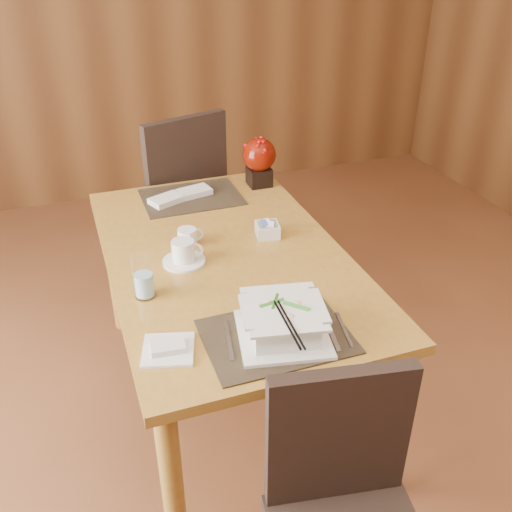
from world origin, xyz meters
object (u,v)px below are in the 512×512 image
object	(u,v)px
water_glass	(143,276)
creamer_jug	(187,237)
near_chair	(346,509)
bread_plate	(168,350)
berry_decor	(259,159)
soup_setting	(283,323)
coffee_cup	(183,253)
dining_table	(226,274)
sugar_caddy	(267,230)
far_chair	(177,194)

from	to	relation	value
water_glass	creamer_jug	bearing A→B (deg)	53.67
water_glass	near_chair	bearing A→B (deg)	-65.94
creamer_jug	bread_plate	bearing A→B (deg)	-113.48
water_glass	berry_decor	xyz separation A→B (m)	(0.70, 0.77, 0.05)
soup_setting	bread_plate	world-z (taller)	soup_setting
soup_setting	bread_plate	xyz separation A→B (m)	(-0.35, 0.05, -0.05)
soup_setting	coffee_cup	distance (m)	0.57
soup_setting	water_glass	xyz separation A→B (m)	(-0.36, 0.37, 0.03)
dining_table	soup_setting	distance (m)	0.58
water_glass	berry_decor	world-z (taller)	berry_decor
water_glass	berry_decor	size ratio (longest dim) A/B	0.70
soup_setting	sugar_caddy	distance (m)	0.66
sugar_caddy	berry_decor	size ratio (longest dim) A/B	0.39
water_glass	berry_decor	bearing A→B (deg)	47.93
bread_plate	creamer_jug	bearing A→B (deg)	71.24
water_glass	coffee_cup	bearing A→B (deg)	44.57
berry_decor	bread_plate	distance (m)	1.29
dining_table	creamer_jug	xyz separation A→B (m)	(-0.12, 0.12, 0.13)
soup_setting	berry_decor	distance (m)	1.19
dining_table	coffee_cup	distance (m)	0.22
dining_table	far_chair	distance (m)	0.98
near_chair	water_glass	bearing A→B (deg)	123.71
bread_plate	berry_decor	bearing A→B (deg)	57.84
soup_setting	berry_decor	bearing A→B (deg)	85.09
coffee_cup	sugar_caddy	bearing A→B (deg)	13.80
dining_table	berry_decor	distance (m)	0.72
sugar_caddy	bread_plate	size ratio (longest dim) A/B	0.60
water_glass	creamer_jug	xyz separation A→B (m)	(0.22, 0.30, -0.05)
creamer_jug	sugar_caddy	world-z (taller)	creamer_jug
dining_table	sugar_caddy	distance (m)	0.25
soup_setting	coffee_cup	xyz separation A→B (m)	(-0.19, 0.54, -0.02)
dining_table	near_chair	xyz separation A→B (m)	(0.02, -1.02, -0.15)
creamer_jug	near_chair	size ratio (longest dim) A/B	0.11
dining_table	water_glass	distance (m)	0.43
water_glass	bread_plate	size ratio (longest dim) A/B	1.08
soup_setting	sugar_caddy	bearing A→B (deg)	84.95
water_glass	bread_plate	world-z (taller)	water_glass
berry_decor	sugar_caddy	bearing A→B (deg)	-106.08
coffee_cup	water_glass	distance (m)	0.25
dining_table	creamer_jug	world-z (taller)	creamer_jug
dining_table	bread_plate	xyz separation A→B (m)	(-0.33, -0.50, 0.10)
creamer_jug	berry_decor	world-z (taller)	berry_decor
far_chair	creamer_jug	bearing A→B (deg)	63.28
creamer_jug	berry_decor	size ratio (longest dim) A/B	0.41
soup_setting	sugar_caddy	world-z (taller)	soup_setting
sugar_caddy	berry_decor	bearing A→B (deg)	73.92
near_chair	far_chair	size ratio (longest dim) A/B	0.86
berry_decor	far_chair	bearing A→B (deg)	130.44
soup_setting	berry_decor	world-z (taller)	berry_decor
creamer_jug	near_chair	bearing A→B (deg)	-87.31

